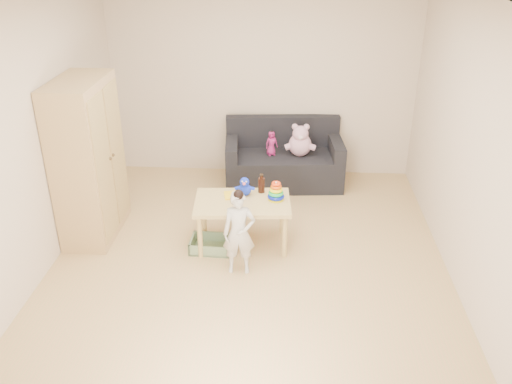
# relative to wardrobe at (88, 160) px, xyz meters

# --- Properties ---
(room) EXTENTS (4.50, 4.50, 4.50)m
(room) POSITION_rel_wardrobe_xyz_m (1.75, -0.45, 0.43)
(room) COLOR tan
(room) RESTS_ON ground
(wardrobe) EXTENTS (0.48, 0.96, 1.73)m
(wardrobe) POSITION_rel_wardrobe_xyz_m (0.00, 0.00, 0.00)
(wardrobe) COLOR tan
(wardrobe) RESTS_ON ground
(sofa) EXTENTS (1.57, 0.88, 0.42)m
(sofa) POSITION_rel_wardrobe_xyz_m (2.06, 1.39, -0.66)
(sofa) COLOR black
(sofa) RESTS_ON ground
(play_table) EXTENTS (1.04, 0.70, 0.52)m
(play_table) POSITION_rel_wardrobe_xyz_m (1.66, -0.17, -0.61)
(play_table) COLOR tan
(play_table) RESTS_ON ground
(storage_bin) EXTENTS (0.44, 0.33, 0.13)m
(storage_bin) POSITION_rel_wardrobe_xyz_m (1.32, -0.30, -0.80)
(storage_bin) COLOR gray
(storage_bin) RESTS_ON ground
(toddler) EXTENTS (0.33, 0.23, 0.85)m
(toddler) POSITION_rel_wardrobe_xyz_m (1.67, -0.67, -0.44)
(toddler) COLOR beige
(toddler) RESTS_ON ground
(pink_bear) EXTENTS (0.35, 0.31, 0.36)m
(pink_bear) POSITION_rel_wardrobe_xyz_m (2.26, 1.36, -0.26)
(pink_bear) COLOR #D49CBB
(pink_bear) RESTS_ON sofa
(doll) EXTENTS (0.19, 0.16, 0.31)m
(doll) POSITION_rel_wardrobe_xyz_m (1.90, 1.34, -0.29)
(doll) COLOR #AB206D
(doll) RESTS_ON sofa
(ring_stacker) EXTENTS (0.18, 0.18, 0.20)m
(ring_stacker) POSITION_rel_wardrobe_xyz_m (2.00, -0.11, -0.26)
(ring_stacker) COLOR #D0C60A
(ring_stacker) RESTS_ON play_table
(brown_bottle) EXTENTS (0.07, 0.07, 0.21)m
(brown_bottle) POSITION_rel_wardrobe_xyz_m (1.84, 0.06, -0.25)
(brown_bottle) COLOR black
(brown_bottle) RESTS_ON play_table
(blue_plush) EXTENTS (0.19, 0.15, 0.21)m
(blue_plush) POSITION_rel_wardrobe_xyz_m (1.67, -0.02, -0.24)
(blue_plush) COLOR #1B39FA
(blue_plush) RESTS_ON play_table
(wooden_figure) EXTENTS (0.04, 0.04, 0.11)m
(wooden_figure) POSITION_rel_wardrobe_xyz_m (1.58, -0.22, -0.29)
(wooden_figure) COLOR brown
(wooden_figure) RESTS_ON play_table
(yellow_book) EXTENTS (0.22, 0.22, 0.01)m
(yellow_book) POSITION_rel_wardrobe_xyz_m (1.55, -0.05, -0.34)
(yellow_book) COLOR yellow
(yellow_book) RESTS_ON play_table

